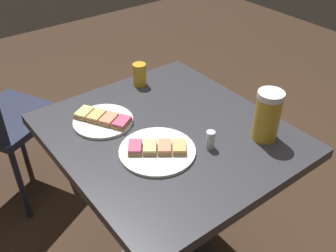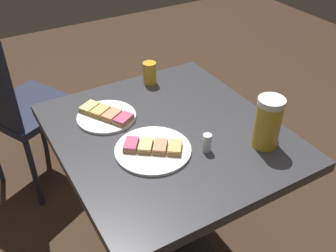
{
  "view_description": "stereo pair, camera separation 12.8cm",
  "coord_description": "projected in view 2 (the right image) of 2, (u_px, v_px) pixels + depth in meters",
  "views": [
    {
      "loc": [
        -0.63,
        -0.82,
        1.5
      ],
      "look_at": [
        0.0,
        0.0,
        0.76
      ],
      "focal_mm": 41.22,
      "sensor_mm": 36.0,
      "label": 1
    },
    {
      "loc": [
        -0.52,
        -0.9,
        1.5
      ],
      "look_at": [
        0.0,
        0.0,
        0.76
      ],
      "focal_mm": 41.22,
      "sensor_mm": 36.0,
      "label": 2
    }
  ],
  "objects": [
    {
      "name": "beer_mug",
      "position": [
        268.0,
        122.0,
        1.18
      ],
      "size": [
        0.12,
        0.11,
        0.17
      ],
      "color": "gold",
      "rests_on": "cafe_table"
    },
    {
      "name": "cafe_chair",
      "position": [
        13.0,
        103.0,
        1.84
      ],
      "size": [
        0.51,
        0.51,
        0.91
      ],
      "rotation": [
        0.0,
        0.0,
        -1.11
      ],
      "color": "#1E2338",
      "rests_on": "ground_plane"
    },
    {
      "name": "salt_shaker",
      "position": [
        207.0,
        143.0,
        1.19
      ],
      "size": [
        0.03,
        0.03,
        0.06
      ],
      "primitive_type": "cylinder",
      "color": "silver",
      "rests_on": "cafe_table"
    },
    {
      "name": "plate_far",
      "position": [
        106.0,
        115.0,
        1.35
      ],
      "size": [
        0.21,
        0.21,
        0.03
      ],
      "color": "white",
      "rests_on": "cafe_table"
    },
    {
      "name": "cafe_table",
      "position": [
        168.0,
        167.0,
        1.38
      ],
      "size": [
        0.71,
        0.79,
        0.74
      ],
      "color": "black",
      "rests_on": "ground_plane"
    },
    {
      "name": "plate_near",
      "position": [
        153.0,
        149.0,
        1.2
      ],
      "size": [
        0.24,
        0.24,
        0.03
      ],
      "color": "white",
      "rests_on": "cafe_table"
    },
    {
      "name": "beer_glass_small",
      "position": [
        150.0,
        73.0,
        1.53
      ],
      "size": [
        0.05,
        0.05,
        0.09
      ],
      "primitive_type": "cylinder",
      "color": "gold",
      "rests_on": "cafe_table"
    }
  ]
}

